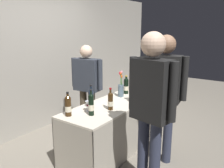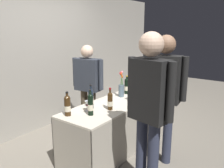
% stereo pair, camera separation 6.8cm
% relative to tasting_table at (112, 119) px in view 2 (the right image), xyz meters
% --- Properties ---
extents(ground_plane, '(12.00, 12.00, 0.00)m').
position_rel_tasting_table_xyz_m(ground_plane, '(0.00, 0.00, -0.51)').
color(ground_plane, gray).
extents(back_partition, '(7.44, 0.12, 2.53)m').
position_rel_tasting_table_xyz_m(back_partition, '(0.00, 1.62, 0.75)').
color(back_partition, '#9E998E').
rests_on(back_partition, ground_plane).
extents(tasting_table, '(1.67, 0.67, 0.74)m').
position_rel_tasting_table_xyz_m(tasting_table, '(0.00, 0.00, 0.00)').
color(tasting_table, beige).
rests_on(tasting_table, ground_plane).
extents(featured_wine_bottle, '(0.07, 0.07, 0.33)m').
position_rel_tasting_table_xyz_m(featured_wine_bottle, '(-0.51, -0.04, 0.37)').
color(featured_wine_bottle, black).
rests_on(featured_wine_bottle, tasting_table).
extents(display_bottle_0, '(0.08, 0.08, 0.33)m').
position_rel_tasting_table_xyz_m(display_bottle_0, '(0.66, -0.04, 0.38)').
color(display_bottle_0, '#38230F').
rests_on(display_bottle_0, tasting_table).
extents(display_bottle_1, '(0.07, 0.07, 0.33)m').
position_rel_tasting_table_xyz_m(display_bottle_1, '(-0.31, 0.13, 0.37)').
color(display_bottle_1, '#192333').
rests_on(display_bottle_1, tasting_table).
extents(display_bottle_2, '(0.08, 0.08, 0.31)m').
position_rel_tasting_table_xyz_m(display_bottle_2, '(0.59, 0.13, 0.37)').
color(display_bottle_2, black).
rests_on(display_bottle_2, tasting_table).
extents(display_bottle_3, '(0.08, 0.08, 0.31)m').
position_rel_tasting_table_xyz_m(display_bottle_3, '(-0.69, 0.18, 0.37)').
color(display_bottle_3, '#38230F').
rests_on(display_bottle_3, tasting_table).
extents(display_bottle_4, '(0.07, 0.07, 0.30)m').
position_rel_tasting_table_xyz_m(display_bottle_4, '(-0.21, -0.12, 0.36)').
color(display_bottle_4, '#38230F').
rests_on(display_bottle_4, tasting_table).
extents(display_bottle_5, '(0.08, 0.08, 0.35)m').
position_rel_tasting_table_xyz_m(display_bottle_5, '(0.62, -0.20, 0.38)').
color(display_bottle_5, black).
rests_on(display_bottle_5, tasting_table).
extents(wine_glass_near_vendor, '(0.08, 0.08, 0.14)m').
position_rel_tasting_table_xyz_m(wine_glass_near_vendor, '(-0.42, 0.09, 0.33)').
color(wine_glass_near_vendor, silver).
rests_on(wine_glass_near_vendor, tasting_table).
extents(flower_vase, '(0.09, 0.09, 0.42)m').
position_rel_tasting_table_xyz_m(flower_vase, '(0.39, 0.10, 0.36)').
color(flower_vase, slate).
rests_on(flower_vase, tasting_table).
extents(brochure_stand, '(0.13, 0.07, 0.14)m').
position_rel_tasting_table_xyz_m(brochure_stand, '(0.42, -0.21, 0.30)').
color(brochure_stand, silver).
rests_on(brochure_stand, tasting_table).
extents(vendor_presenter, '(0.26, 0.61, 1.54)m').
position_rel_tasting_table_xyz_m(vendor_presenter, '(0.30, 0.74, 0.41)').
color(vendor_presenter, '#4C4233').
rests_on(vendor_presenter, ground_plane).
extents(taster_foreground_right, '(0.26, 0.58, 1.73)m').
position_rel_tasting_table_xyz_m(taster_foreground_right, '(0.19, -0.71, 0.54)').
color(taster_foreground_right, '#2D3347').
rests_on(taster_foreground_right, ground_plane).
extents(taster_foreground_left, '(0.28, 0.56, 1.79)m').
position_rel_tasting_table_xyz_m(taster_foreground_left, '(-0.54, -0.87, 0.57)').
color(taster_foreground_left, '#2D3347').
rests_on(taster_foreground_left, ground_plane).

